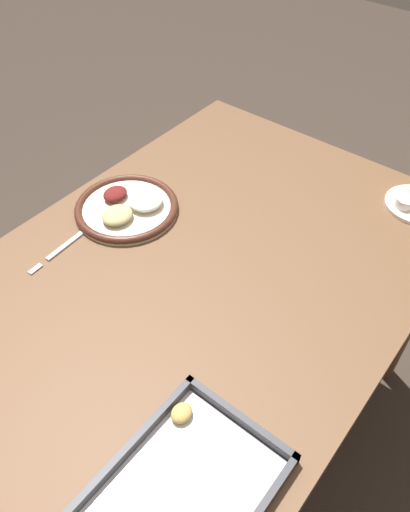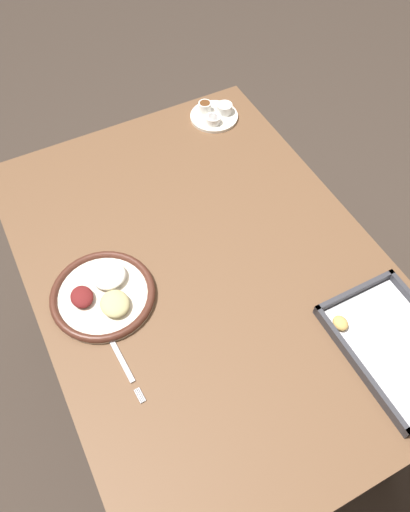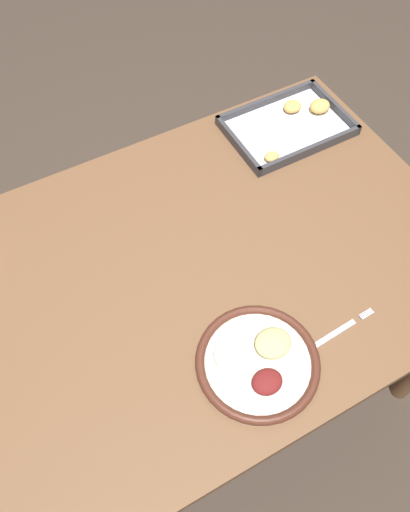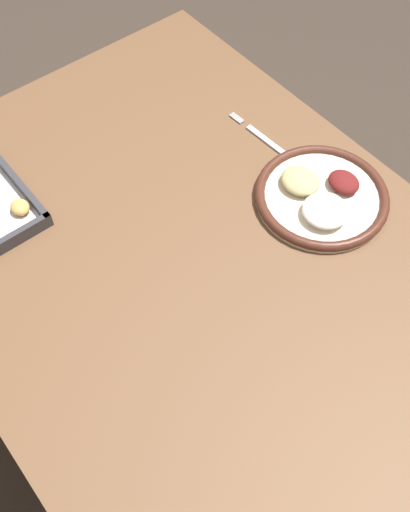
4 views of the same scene
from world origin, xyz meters
TOP-DOWN VIEW (x-y plane):
  - ground_plane at (0.00, 0.00)m, footprint 8.00×8.00m
  - dining_table at (0.00, 0.00)m, footprint 1.25×0.88m
  - dinner_plate at (-0.03, -0.27)m, footprint 0.26×0.26m
  - fork at (0.14, -0.30)m, footprint 0.21×0.02m

SIDE VIEW (x-z plane):
  - ground_plane at x=0.00m, z-range 0.00..0.00m
  - dining_table at x=0.00m, z-range 0.28..1.05m
  - fork at x=0.14m, z-range 0.77..0.78m
  - dinner_plate at x=-0.03m, z-range 0.77..0.81m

